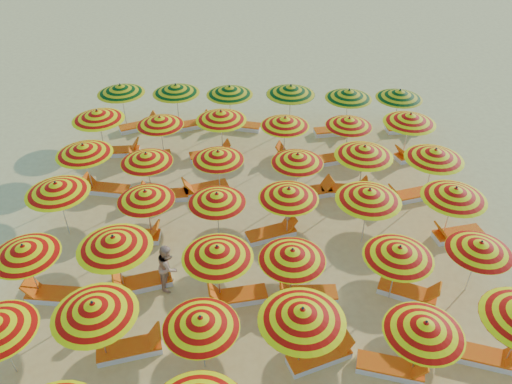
% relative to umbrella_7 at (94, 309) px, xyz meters
% --- Properties ---
extents(ground, '(120.00, 120.00, 0.00)m').
position_rel_umbrella_7_xyz_m(ground, '(3.89, 4.86, -1.99)').
color(ground, '#F6D66D').
rests_on(ground, ground).
extents(umbrella_7, '(2.75, 2.75, 2.26)m').
position_rel_umbrella_7_xyz_m(umbrella_7, '(0.00, 0.00, 0.00)').
color(umbrella_7, silver).
rests_on(umbrella_7, ground).
extents(umbrella_8, '(2.31, 2.31, 2.02)m').
position_rel_umbrella_7_xyz_m(umbrella_8, '(2.60, -0.22, -0.21)').
color(umbrella_8, silver).
rests_on(umbrella_8, ground).
extents(umbrella_9, '(2.35, 2.35, 2.29)m').
position_rel_umbrella_7_xyz_m(umbrella_9, '(5.04, -0.17, 0.03)').
color(umbrella_9, silver).
rests_on(umbrella_9, ground).
extents(umbrella_10, '(2.32, 2.32, 2.07)m').
position_rel_umbrella_7_xyz_m(umbrella_10, '(7.95, -0.38, -0.16)').
color(umbrella_10, silver).
rests_on(umbrella_10, ground).
extents(umbrella_12, '(2.56, 2.56, 2.07)m').
position_rel_umbrella_7_xyz_m(umbrella_12, '(-2.59, 2.22, -0.16)').
color(umbrella_12, silver).
rests_on(umbrella_12, ground).
extents(umbrella_13, '(2.49, 2.49, 2.28)m').
position_rel_umbrella_7_xyz_m(umbrella_13, '(-0.08, 2.38, 0.02)').
color(umbrella_13, silver).
rests_on(umbrella_13, ground).
extents(umbrella_14, '(2.22, 2.22, 2.15)m').
position_rel_umbrella_7_xyz_m(umbrella_14, '(2.84, 2.13, -0.09)').
color(umbrella_14, silver).
rests_on(umbrella_14, ground).
extents(umbrella_15, '(2.54, 2.54, 2.04)m').
position_rel_umbrella_7_xyz_m(umbrella_15, '(4.93, 2.14, -0.19)').
color(umbrella_15, silver).
rests_on(umbrella_15, ground).
extents(umbrella_16, '(2.55, 2.55, 2.12)m').
position_rel_umbrella_7_xyz_m(umbrella_16, '(7.91, 2.20, -0.12)').
color(umbrella_16, silver).
rests_on(umbrella_16, ground).
extents(umbrella_17, '(2.12, 2.12, 2.00)m').
position_rel_umbrella_7_xyz_m(umbrella_17, '(10.31, 2.54, -0.23)').
color(umbrella_17, silver).
rests_on(umbrella_17, ground).
extents(umbrella_18, '(2.40, 2.40, 2.21)m').
position_rel_umbrella_7_xyz_m(umbrella_18, '(-2.60, 5.06, -0.04)').
color(umbrella_18, silver).
rests_on(umbrella_18, ground).
extents(umbrella_19, '(2.15, 2.15, 2.01)m').
position_rel_umbrella_7_xyz_m(umbrella_19, '(0.31, 4.91, -0.22)').
color(umbrella_19, silver).
rests_on(umbrella_19, ground).
extents(umbrella_20, '(2.25, 2.25, 2.00)m').
position_rel_umbrella_7_xyz_m(umbrella_20, '(2.64, 4.81, -0.23)').
color(umbrella_20, silver).
rests_on(umbrella_20, ground).
extents(umbrella_21, '(2.45, 2.45, 2.11)m').
position_rel_umbrella_7_xyz_m(umbrella_21, '(4.96, 4.95, -0.13)').
color(umbrella_21, silver).
rests_on(umbrella_21, ground).
extents(umbrella_22, '(2.59, 2.59, 2.25)m').
position_rel_umbrella_7_xyz_m(umbrella_22, '(7.50, 4.71, -0.00)').
color(umbrella_22, silver).
rests_on(umbrella_22, ground).
extents(umbrella_23, '(2.11, 2.11, 2.22)m').
position_rel_umbrella_7_xyz_m(umbrella_23, '(10.28, 4.86, -0.03)').
color(umbrella_23, silver).
rests_on(umbrella_23, ground).
extents(umbrella_24, '(2.40, 2.40, 2.20)m').
position_rel_umbrella_7_xyz_m(umbrella_24, '(-2.42, 7.50, -0.05)').
color(umbrella_24, silver).
rests_on(umbrella_24, ground).
extents(umbrella_25, '(2.43, 2.43, 2.03)m').
position_rel_umbrella_7_xyz_m(umbrella_25, '(-0.08, 7.19, -0.20)').
color(umbrella_25, silver).
rests_on(umbrella_25, ground).
extents(umbrella_26, '(2.46, 2.46, 2.02)m').
position_rel_umbrella_7_xyz_m(umbrella_26, '(2.50, 7.37, -0.21)').
color(umbrella_26, silver).
rests_on(umbrella_26, ground).
extents(umbrella_27, '(2.47, 2.47, 2.03)m').
position_rel_umbrella_7_xyz_m(umbrella_27, '(5.38, 7.18, -0.20)').
color(umbrella_27, silver).
rests_on(umbrella_27, ground).
extents(umbrella_28, '(2.71, 2.71, 2.26)m').
position_rel_umbrella_7_xyz_m(umbrella_28, '(7.79, 7.37, 0.00)').
color(umbrella_28, silver).
rests_on(umbrella_28, ground).
extents(umbrella_29, '(2.23, 2.23, 2.25)m').
position_rel_umbrella_7_xyz_m(umbrella_29, '(10.28, 7.18, -0.00)').
color(umbrella_29, silver).
rests_on(umbrella_29, ground).
extents(umbrella_30, '(2.73, 2.73, 2.26)m').
position_rel_umbrella_7_xyz_m(umbrella_30, '(-2.59, 10.10, -0.00)').
color(umbrella_30, silver).
rests_on(umbrella_30, ground).
extents(umbrella_31, '(2.11, 2.11, 2.04)m').
position_rel_umbrella_7_xyz_m(umbrella_31, '(-0.05, 9.96, -0.19)').
color(umbrella_31, silver).
rests_on(umbrella_31, ground).
extents(umbrella_32, '(2.14, 2.14, 2.22)m').
position_rel_umbrella_7_xyz_m(umbrella_32, '(2.43, 10.15, -0.04)').
color(umbrella_32, silver).
rests_on(umbrella_32, ground).
extents(umbrella_33, '(2.62, 2.62, 2.11)m').
position_rel_umbrella_7_xyz_m(umbrella_33, '(5.03, 9.83, -0.13)').
color(umbrella_33, silver).
rests_on(umbrella_33, ground).
extents(umbrella_34, '(2.44, 2.44, 2.03)m').
position_rel_umbrella_7_xyz_m(umbrella_34, '(7.64, 9.96, -0.20)').
color(umbrella_34, silver).
rests_on(umbrella_34, ground).
extents(umbrella_35, '(2.29, 2.29, 2.25)m').
position_rel_umbrella_7_xyz_m(umbrella_35, '(10.06, 9.91, -0.00)').
color(umbrella_35, silver).
rests_on(umbrella_35, ground).
extents(umbrella_36, '(2.74, 2.74, 2.25)m').
position_rel_umbrella_7_xyz_m(umbrella_36, '(-2.23, 12.61, -0.01)').
color(umbrella_36, silver).
rests_on(umbrella_36, ground).
extents(umbrella_37, '(2.56, 2.56, 2.25)m').
position_rel_umbrella_7_xyz_m(umbrella_37, '(0.24, 12.65, -0.01)').
color(umbrella_37, silver).
rests_on(umbrella_37, ground).
extents(umbrella_38, '(2.31, 2.31, 2.22)m').
position_rel_umbrella_7_xyz_m(umbrella_38, '(2.65, 12.56, -0.03)').
color(umbrella_38, silver).
rests_on(umbrella_38, ground).
extents(umbrella_39, '(2.37, 2.37, 2.31)m').
position_rel_umbrella_7_xyz_m(umbrella_39, '(5.38, 12.46, 0.05)').
color(umbrella_39, silver).
rests_on(umbrella_39, ground).
extents(umbrella_40, '(2.52, 2.52, 2.21)m').
position_rel_umbrella_7_xyz_m(umbrella_40, '(7.93, 12.25, -0.05)').
color(umbrella_40, silver).
rests_on(umbrella_40, ground).
extents(umbrella_41, '(2.48, 2.48, 2.19)m').
position_rel_umbrella_7_xyz_m(umbrella_41, '(10.18, 12.29, -0.06)').
color(umbrella_41, silver).
rests_on(umbrella_41, ground).
extents(lounger_5, '(1.82, 1.01, 0.69)m').
position_rel_umbrella_7_xyz_m(lounger_5, '(0.60, 0.22, -1.83)').
color(lounger_5, white).
rests_on(lounger_5, ground).
extents(lounger_6, '(1.82, 1.20, 0.69)m').
position_rel_umbrella_7_xyz_m(lounger_6, '(5.64, 0.02, -1.83)').
color(lounger_6, white).
rests_on(lounger_6, ground).
extents(lounger_7, '(1.82, 0.96, 0.69)m').
position_rel_umbrella_7_xyz_m(lounger_7, '(7.44, -0.31, -1.83)').
color(lounger_7, white).
rests_on(lounger_7, ground).
extents(lounger_8, '(1.82, 1.03, 0.69)m').
position_rel_umbrella_7_xyz_m(lounger_8, '(9.93, 0.04, -1.83)').
color(lounger_8, white).
rests_on(lounger_8, ground).
extents(lounger_9, '(1.77, 0.72, 0.69)m').
position_rel_umbrella_7_xyz_m(lounger_9, '(-2.09, 2.09, -1.83)').
color(lounger_9, white).
rests_on(lounger_9, ground).
extents(lounger_10, '(1.83, 1.08, 0.69)m').
position_rel_umbrella_7_xyz_m(lounger_10, '(0.43, 2.61, -1.83)').
color(lounger_10, white).
rests_on(lounger_10, ground).
extents(lounger_11, '(1.81, 0.91, 0.69)m').
position_rel_umbrella_7_xyz_m(lounger_11, '(3.35, 2.07, -1.83)').
color(lounger_11, white).
rests_on(lounger_11, ground).
extents(lounger_12, '(1.75, 0.65, 0.69)m').
position_rel_umbrella_7_xyz_m(lounger_12, '(5.44, 2.17, -1.83)').
color(lounger_12, white).
rests_on(lounger_12, ground).
extents(lounger_13, '(1.82, 1.21, 0.69)m').
position_rel_umbrella_7_xyz_m(lounger_13, '(8.50, 2.27, -1.83)').
color(lounger_13, white).
rests_on(lounger_13, ground).
extents(lounger_14, '(1.74, 0.61, 0.69)m').
position_rel_umbrella_7_xyz_m(lounger_14, '(-0.19, 4.73, -1.83)').
color(lounger_14, white).
rests_on(lounger_14, ground).
extents(lounger_15, '(1.82, 1.16, 0.69)m').
position_rel_umbrella_7_xyz_m(lounger_15, '(4.45, 4.96, -1.83)').
color(lounger_15, white).
rests_on(lounger_15, ground).
extents(lounger_16, '(1.82, 0.97, 0.69)m').
position_rel_umbrella_7_xyz_m(lounger_16, '(10.78, 4.93, -1.83)').
color(lounger_16, white).
rests_on(lounger_16, ground).
extents(lounger_17, '(1.80, 0.83, 0.69)m').
position_rel_umbrella_7_xyz_m(lounger_17, '(-1.92, 7.51, -1.83)').
color(lounger_17, white).
rests_on(lounger_17, ground).
extents(lounger_18, '(1.78, 0.75, 0.69)m').
position_rel_umbrella_7_xyz_m(lounger_18, '(0.42, 7.11, -1.83)').
color(lounger_18, white).
rests_on(lounger_18, ground).
extents(lounger_19, '(1.83, 1.12, 0.69)m').
position_rel_umbrella_7_xyz_m(lounger_19, '(1.90, 7.55, -1.83)').
color(lounger_19, white).
rests_on(lounger_19, ground).
extents(lounger_20, '(1.82, 1.02, 0.69)m').
position_rel_umbrella_7_xyz_m(lounger_20, '(5.97, 7.35, -1.83)').
color(lounger_20, white).
rests_on(lounger_20, ground).
extents(lounger_21, '(1.76, 0.68, 0.69)m').
position_rel_umbrella_7_xyz_m(lounger_21, '(7.29, 7.50, -1.83)').
color(lounger_21, white).
rests_on(lounger_21, ground).
extents(lounger_22, '(1.83, 1.07, 0.69)m').
position_rel_umbrella_7_xyz_m(lounger_22, '(9.69, 7.17, -1.83)').
color(lounger_22, white).
rests_on(lounger_22, ground).
extents(lounger_23, '(1.78, 0.73, 0.69)m').
position_rel_umbrella_7_xyz_m(lounger_23, '(-1.99, 10.29, -1.83)').
color(lounger_23, white).
rests_on(lounger_23, ground).
extents(lounger_24, '(1.82, 0.99, 0.69)m').
position_rel_umbrella_7_xyz_m(lounger_24, '(-0.65, 9.83, -1.83)').
color(lounger_24, white).
rests_on(lounger_24, ground).
extents(lounger_25, '(1.82, 1.01, 0.69)m').
position_rel_umbrella_7_xyz_m(lounger_25, '(1.93, 10.03, -1.83)').
color(lounger_25, white).
rests_on(lounger_25, ground).
extents(lounger_26, '(1.83, 1.06, 0.69)m').
position_rel_umbrella_7_xyz_m(lounger_26, '(5.53, 9.86, -1.83)').
color(lounger_26, white).
rests_on(lounger_26, ground).
extents(lounger_27, '(1.83, 1.04, 0.69)m').
position_rel_umbrella_7_xyz_m(lounger_27, '(7.13, 9.76, -1.83)').
color(lounger_27, white).
rests_on(lounger_27, ground).
extents(lounger_28, '(1.82, 1.19, 0.69)m').
position_rel_umbrella_7_xyz_m(lounger_28, '(10.56, 10.08, -1.83)').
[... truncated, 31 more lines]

